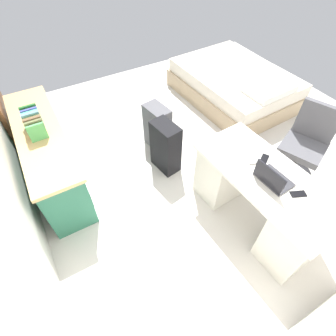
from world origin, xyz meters
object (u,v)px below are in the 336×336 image
suitcase_black (166,147)px  cell_phone_by_mouse (264,159)px  suitcase_spare_grey (157,127)px  cell_phone_near_laptop (298,194)px  office_chair (303,148)px  bed (234,85)px  credenza (50,155)px  figurine_small (29,108)px  computer_mouse (253,161)px  laptop (272,178)px  desk (259,198)px

suitcase_black → cell_phone_by_mouse: (-0.97, -0.56, 0.39)m
suitcase_spare_grey → cell_phone_near_laptop: size_ratio=4.60×
suitcase_spare_grey → cell_phone_near_laptop: 1.93m
office_chair → bed: size_ratio=0.48×
credenza → bed: size_ratio=0.92×
office_chair → suitcase_spare_grey: size_ratio=1.50×
cell_phone_by_mouse → bed: bearing=-64.7°
suitcase_spare_grey → office_chair: bearing=-144.9°
cell_phone_near_laptop → figurine_small: size_ratio=1.24×
suitcase_black → cell_phone_near_laptop: cell_phone_near_laptop is taller
office_chair → cell_phone_by_mouse: 0.87m
computer_mouse → figurine_small: (1.85, 1.70, 0.06)m
cell_phone_by_mouse → suitcase_spare_grey: bearing=-12.7°
suitcase_black → suitcase_spare_grey: size_ratio=1.08×
credenza → suitcase_spare_grey: size_ratio=2.88×
office_chair → cell_phone_near_laptop: 1.06m
office_chair → suitcase_spare_grey: 1.81m
suitcase_black → office_chair: bearing=-131.8°
figurine_small → suitcase_black: bearing=-125.4°
office_chair → credenza: office_chair is taller
office_chair → suitcase_spare_grey: bearing=44.4°
suitcase_spare_grey → cell_phone_by_mouse: size_ratio=4.60×
bed → suitcase_black: size_ratio=2.91×
suitcase_spare_grey → figurine_small: (0.49, 1.37, 0.49)m
office_chair → computer_mouse: size_ratio=9.40×
bed → cell_phone_near_laptop: 2.61m
suitcase_spare_grey → suitcase_black: bearing=156.5°
suitcase_black → laptop: size_ratio=2.09×
laptop → suitcase_black: bearing=18.6°
suitcase_black → laptop: bearing=-170.3°
credenza → laptop: laptop is taller
bed → computer_mouse: computer_mouse is taller
bed → suitcase_black: (-0.81, 1.75, 0.09)m
suitcase_black → bed: bearing=-74.0°
bed → suitcase_spare_grey: bearing=103.8°
laptop → computer_mouse: laptop is taller
credenza → cell_phone_near_laptop: (-1.95, -1.78, 0.35)m
desk → bed: bearing=-33.6°
cell_phone_by_mouse → computer_mouse: bearing=48.7°
suitcase_black → computer_mouse: bearing=-164.4°
suitcase_spare_grey → figurine_small: 1.53m
computer_mouse → cell_phone_near_laptop: computer_mouse is taller
desk → computer_mouse: bearing=3.8°
computer_mouse → figurine_small: bearing=39.0°
credenza → cell_phone_near_laptop: bearing=-137.6°
bed → suitcase_black: bearing=114.9°
laptop → computer_mouse: (0.26, -0.02, -0.03)m
desk → figurine_small: (2.05, 1.71, 0.42)m
bed → laptop: size_ratio=6.07×
suitcase_black → cell_phone_by_mouse: size_ratio=4.96×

